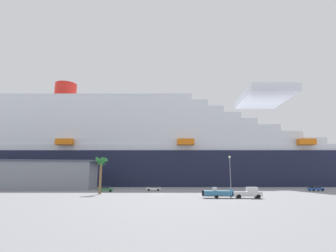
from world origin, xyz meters
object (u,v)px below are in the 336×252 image
at_px(parked_car_white_van, 154,188).
at_px(parked_car_green_wagon, 105,189).
at_px(cruise_ship, 127,151).
at_px(street_lamp, 230,170).
at_px(palm_tree, 101,165).
at_px(parked_car_blue_suv, 316,188).
at_px(small_boat_on_trailer, 221,193).
at_px(pickup_truck, 248,193).

xyz_separation_m(parked_car_white_van, parked_car_green_wagon, (-14.60, -5.72, 0.00)).
relative_size(cruise_ship, street_lamp, 30.62).
height_order(palm_tree, parked_car_white_van, palm_tree).
relative_size(parked_car_blue_suv, parked_car_green_wagon, 1.00).
relative_size(street_lamp, parked_car_white_van, 2.01).
bearing_deg(street_lamp, small_boat_on_trailer, -117.63).
xyz_separation_m(pickup_truck, parked_car_white_van, (-17.44, 34.55, -0.21)).
bearing_deg(parked_car_green_wagon, parked_car_white_van, 21.40).
distance_m(pickup_truck, parked_car_white_van, 38.70).
bearing_deg(small_boat_on_trailer, parked_car_blue_suv, 34.56).
distance_m(palm_tree, parked_car_blue_suv, 65.74).
xyz_separation_m(cruise_ship, small_boat_on_trailer, (24.23, -88.68, -17.47)).
distance_m(street_lamp, parked_car_white_van, 29.29).
relative_size(small_boat_on_trailer, palm_tree, 0.82).
xyz_separation_m(palm_tree, parked_car_blue_suv, (64.71, 9.62, -6.45)).
xyz_separation_m(street_lamp, parked_car_blue_suv, (32.33, 15.17, -5.19)).
bearing_deg(pickup_truck, small_boat_on_trailer, 170.48).
xyz_separation_m(street_lamp, parked_car_white_van, (-17.96, 22.55, -5.19)).
bearing_deg(cruise_ship, parked_car_white_van, -77.62).
bearing_deg(cruise_ship, pickup_truck, -71.76).
xyz_separation_m(cruise_ship, street_lamp, (30.04, -77.57, -12.41)).
height_order(cruise_ship, palm_tree, cruise_ship).
bearing_deg(parked_car_white_van, cruise_ship, 102.38).
height_order(pickup_truck, small_boat_on_trailer, pickup_truck).
relative_size(small_boat_on_trailer, parked_car_blue_suv, 1.63).
distance_m(cruise_ship, parked_car_blue_suv, 89.97).
height_order(cruise_ship, parked_car_blue_suv, cruise_ship).
bearing_deg(parked_car_blue_suv, street_lamp, -154.87).
height_order(small_boat_on_trailer, parked_car_green_wagon, small_boat_on_trailer).
xyz_separation_m(cruise_ship, parked_car_green_wagon, (-2.52, -60.75, -17.60)).
relative_size(street_lamp, parked_car_blue_suv, 2.02).
bearing_deg(parked_car_blue_suv, small_boat_on_trailer, -145.44).
distance_m(cruise_ship, parked_car_white_van, 59.02).
xyz_separation_m(parked_car_blue_suv, parked_car_green_wagon, (-64.90, 1.66, -0.00)).
distance_m(pickup_truck, parked_car_green_wagon, 43.09).
height_order(pickup_truck, parked_car_white_van, pickup_truck).
distance_m(palm_tree, street_lamp, 32.88).
bearing_deg(small_boat_on_trailer, parked_car_white_van, 109.84).
xyz_separation_m(palm_tree, parked_car_white_van, (14.42, 17.00, -6.45)).
bearing_deg(parked_car_white_van, small_boat_on_trailer, -70.16).
bearing_deg(parked_car_blue_suv, palm_tree, -171.54).
relative_size(street_lamp, parked_car_green_wagon, 2.01).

